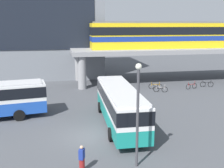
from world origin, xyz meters
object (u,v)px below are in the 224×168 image
(bus_main, at_px, (120,102))
(bicycle_red, at_px, (191,86))
(train, at_px, (158,35))
(station_building, at_px, (4,22))
(bicycle_black, at_px, (207,84))
(bicycle_orange, at_px, (155,86))
(bicycle_silver, at_px, (160,89))
(pedestrian_walking_across, at_px, (82,159))

(bus_main, xyz_separation_m, bicycle_red, (12.21, 10.75, -1.63))
(train, bearing_deg, station_building, 155.16)
(bicycle_red, height_order, bicycle_black, same)
(bicycle_orange, xyz_separation_m, bicycle_silver, (0.04, -1.68, 0.00))
(train, relative_size, bus_main, 1.78)
(pedestrian_walking_across, bearing_deg, train, 60.28)
(bicycle_silver, xyz_separation_m, pedestrian_walking_across, (-11.34, -16.73, 0.38))
(train, relative_size, bicycle_silver, 11.66)
(pedestrian_walking_across, bearing_deg, bicycle_black, 44.37)
(train, bearing_deg, pedestrian_walking_across, -119.72)
(pedestrian_walking_across, bearing_deg, bicycle_red, 47.65)
(station_building, distance_m, bicycle_silver, 28.40)
(bicycle_orange, bearing_deg, bicycle_red, -10.61)
(bus_main, height_order, bicycle_red, bus_main)
(bus_main, height_order, bicycle_black, bus_main)
(bus_main, height_order, bicycle_silver, bus_main)
(bicycle_orange, bearing_deg, bicycle_silver, -88.68)
(train, bearing_deg, bus_main, -119.99)
(train, height_order, bicycle_orange, train)
(bicycle_black, bearing_deg, pedestrian_walking_across, -135.63)
(station_building, relative_size, bus_main, 2.80)
(bicycle_red, distance_m, bicycle_silver, 4.71)
(bus_main, bearing_deg, bicycle_silver, 52.73)
(bicycle_black, bearing_deg, bicycle_silver, -168.57)
(train, height_order, bus_main, train)
(bicycle_red, bearing_deg, pedestrian_walking_across, -132.35)
(pedestrian_walking_across, bearing_deg, bicycle_silver, 55.87)
(train, distance_m, bicycle_silver, 9.43)
(station_building, xyz_separation_m, train, (22.95, -10.62, -1.90))
(train, relative_size, bicycle_red, 11.25)
(bicycle_orange, relative_size, bicycle_red, 0.99)
(bus_main, bearing_deg, bicycle_black, 37.58)
(bicycle_silver, bearing_deg, station_building, 140.75)
(bicycle_orange, bearing_deg, train, 67.80)
(station_building, distance_m, bicycle_red, 31.56)
(bicycle_orange, bearing_deg, pedestrian_walking_across, -121.54)
(bicycle_silver, bearing_deg, bicycle_orange, 91.32)
(bicycle_red, distance_m, pedestrian_walking_across, 23.73)
(station_building, distance_m, bicycle_orange, 27.39)
(bus_main, bearing_deg, train, 60.01)
(bicycle_silver, relative_size, pedestrian_walking_across, 1.06)
(bus_main, relative_size, pedestrian_walking_across, 6.99)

